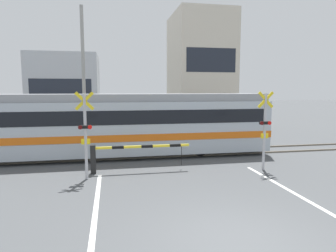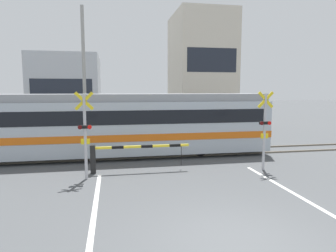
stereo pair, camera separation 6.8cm
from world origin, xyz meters
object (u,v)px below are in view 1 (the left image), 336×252
object	(u,v)px
crossing_signal_left	(85,131)
crossing_signal_right	(265,127)
pedestrian	(160,123)
crossing_barrier_far	(192,130)
commuter_train	(83,124)
crossing_barrier_near	(119,153)

from	to	relation	value
crossing_signal_left	crossing_signal_right	bearing A→B (deg)	0.00
pedestrian	crossing_barrier_far	bearing A→B (deg)	-59.84
pedestrian	commuter_train	bearing A→B (deg)	-129.18
crossing_barrier_far	crossing_signal_left	bearing A→B (deg)	-131.18
crossing_barrier_far	crossing_barrier_near	bearing A→B (deg)	-127.77
crossing_barrier_near	crossing_signal_right	xyz separation A→B (m)	(5.85, -0.71, 0.99)
crossing_barrier_near	crossing_barrier_far	world-z (taller)	same
commuter_train	pedestrian	distance (m)	7.43
crossing_barrier_near	crossing_signal_left	size ratio (longest dim) A/B	1.23
crossing_signal_left	pedestrian	world-z (taller)	crossing_signal_left
crossing_barrier_far	crossing_signal_left	xyz separation A→B (m)	(-5.85, -6.68, 0.99)
commuter_train	crossing_signal_right	bearing A→B (deg)	-26.08
crossing_barrier_near	crossing_signal_left	world-z (taller)	crossing_signal_left
commuter_train	pedestrian	bearing A→B (deg)	50.82
crossing_barrier_near	crossing_signal_left	distance (m)	1.73
crossing_signal_right	crossing_barrier_near	bearing A→B (deg)	173.03
crossing_barrier_near	commuter_train	bearing A→B (deg)	118.89
crossing_signal_right	commuter_train	bearing A→B (deg)	153.92
crossing_signal_left	pedestrian	bearing A→B (deg)	65.54
crossing_signal_left	crossing_signal_right	xyz separation A→B (m)	(7.07, 0.00, 0.00)
crossing_barrier_far	crossing_signal_left	world-z (taller)	crossing_signal_left
crossing_barrier_near	crossing_barrier_far	distance (m)	7.55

